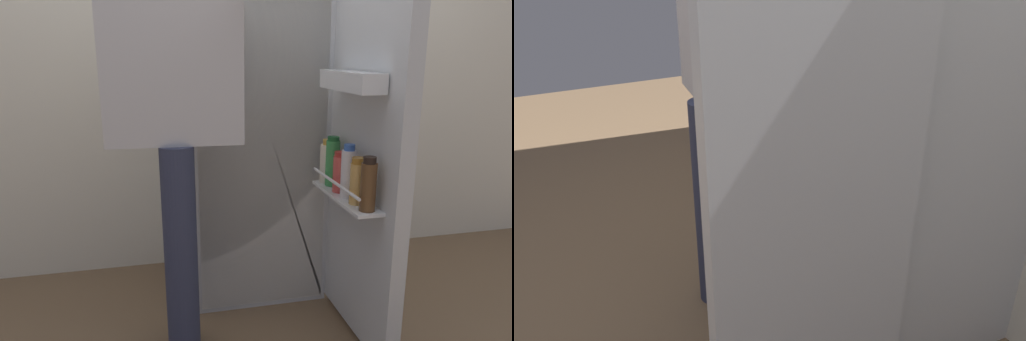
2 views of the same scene
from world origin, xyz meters
TOP-DOWN VIEW (x-y plane):
  - refrigerator at (0.03, 0.48)m, footprint 0.67×1.16m
  - person at (-0.38, -0.00)m, footprint 0.56×0.81m

SIDE VIEW (x-z plane):
  - refrigerator at x=0.03m, z-range 0.00..1.81m
  - person at x=-0.38m, z-range 0.18..1.89m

